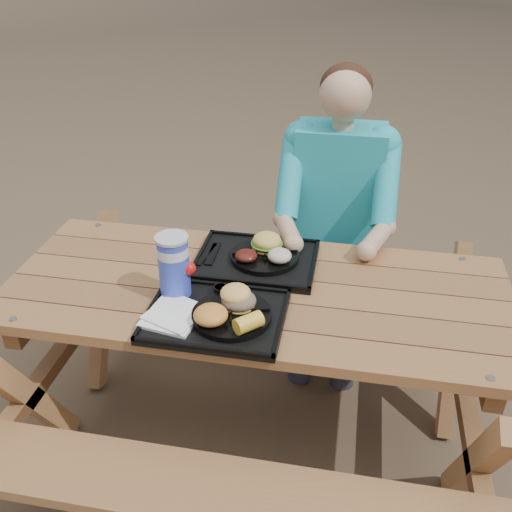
# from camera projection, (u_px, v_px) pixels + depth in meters

# --- Properties ---
(ground) EXTENTS (60.00, 60.00, 0.00)m
(ground) POSITION_uv_depth(u_px,v_px,m) (256.00, 433.00, 2.42)
(ground) COLOR #999999
(ground) RESTS_ON ground
(picnic_table) EXTENTS (1.80, 1.49, 0.75)m
(picnic_table) POSITION_uv_depth(u_px,v_px,m) (256.00, 366.00, 2.23)
(picnic_table) COLOR #999999
(picnic_table) RESTS_ON ground
(tray_near) EXTENTS (0.45, 0.35, 0.02)m
(tray_near) POSITION_uv_depth(u_px,v_px,m) (216.00, 317.00, 1.87)
(tray_near) COLOR black
(tray_near) RESTS_ON picnic_table
(tray_far) EXTENTS (0.45, 0.35, 0.02)m
(tray_far) POSITION_uv_depth(u_px,v_px,m) (257.00, 261.00, 2.17)
(tray_far) COLOR black
(tray_far) RESTS_ON picnic_table
(plate_near) EXTENTS (0.26, 0.26, 0.02)m
(plate_near) POSITION_uv_depth(u_px,v_px,m) (232.00, 315.00, 1.84)
(plate_near) COLOR black
(plate_near) RESTS_ON tray_near
(plate_far) EXTENTS (0.26, 0.26, 0.02)m
(plate_far) POSITION_uv_depth(u_px,v_px,m) (265.00, 256.00, 2.16)
(plate_far) COLOR black
(plate_far) RESTS_ON tray_far
(napkin_stack) EXTENTS (0.20, 0.20, 0.02)m
(napkin_stack) POSITION_uv_depth(u_px,v_px,m) (172.00, 315.00, 1.84)
(napkin_stack) COLOR white
(napkin_stack) RESTS_ON tray_near
(soda_cup) EXTENTS (0.11, 0.11, 0.21)m
(soda_cup) POSITION_uv_depth(u_px,v_px,m) (174.00, 267.00, 1.91)
(soda_cup) COLOR #1B33CE
(soda_cup) RESTS_ON tray_near
(condiment_bbq) EXTENTS (0.05, 0.05, 0.03)m
(condiment_bbq) POSITION_uv_depth(u_px,v_px,m) (221.00, 290.00, 1.96)
(condiment_bbq) COLOR black
(condiment_bbq) RESTS_ON tray_near
(condiment_mustard) EXTENTS (0.05, 0.05, 0.03)m
(condiment_mustard) POSITION_uv_depth(u_px,v_px,m) (239.00, 291.00, 1.95)
(condiment_mustard) COLOR yellow
(condiment_mustard) RESTS_ON tray_near
(sandwich) EXTENTS (0.11, 0.11, 0.11)m
(sandwich) POSITION_uv_depth(u_px,v_px,m) (239.00, 292.00, 1.84)
(sandwich) COLOR #F9BA57
(sandwich) RESTS_ON plate_near
(mac_cheese) EXTENTS (0.11, 0.11, 0.06)m
(mac_cheese) POSITION_uv_depth(u_px,v_px,m) (211.00, 315.00, 1.78)
(mac_cheese) COLOR gold
(mac_cheese) RESTS_ON plate_near
(corn_cob) EXTENTS (0.13, 0.13, 0.05)m
(corn_cob) POSITION_uv_depth(u_px,v_px,m) (248.00, 323.00, 1.75)
(corn_cob) COLOR yellow
(corn_cob) RESTS_ON plate_near
(cutlery_far) EXTENTS (0.03, 0.17, 0.01)m
(cutlery_far) POSITION_uv_depth(u_px,v_px,m) (213.00, 253.00, 2.19)
(cutlery_far) COLOR black
(cutlery_far) RESTS_ON tray_far
(burger) EXTENTS (0.11, 0.11, 0.10)m
(burger) POSITION_uv_depth(u_px,v_px,m) (267.00, 237.00, 2.16)
(burger) COLOR #E0BA4F
(burger) RESTS_ON plate_far
(baked_beans) EXTENTS (0.08, 0.08, 0.04)m
(baked_beans) POSITION_uv_depth(u_px,v_px,m) (246.00, 256.00, 2.11)
(baked_beans) COLOR #521610
(baked_beans) RESTS_ON plate_far
(potato_salad) EXTENTS (0.09, 0.09, 0.05)m
(potato_salad) POSITION_uv_depth(u_px,v_px,m) (280.00, 256.00, 2.10)
(potato_salad) COLOR beige
(potato_salad) RESTS_ON plate_far
(diner) EXTENTS (0.48, 0.84, 1.28)m
(diner) POSITION_uv_depth(u_px,v_px,m) (334.00, 231.00, 2.62)
(diner) COLOR #1BB6BE
(diner) RESTS_ON ground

